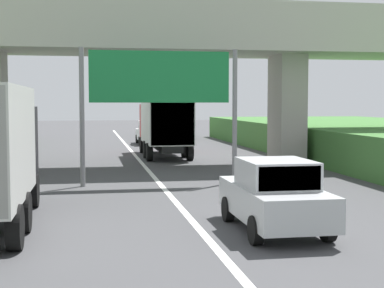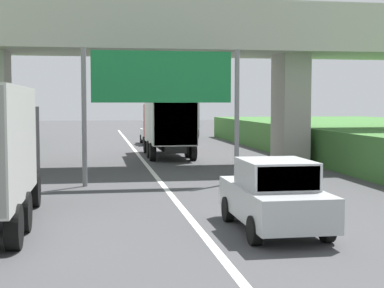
# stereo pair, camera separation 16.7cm
# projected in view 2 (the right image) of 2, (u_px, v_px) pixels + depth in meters

# --- Properties ---
(lane_centre_stripe) EXTENTS (0.20, 84.89, 0.01)m
(lane_centre_stripe) POSITION_uv_depth(u_px,v_px,m) (162.00, 183.00, 21.97)
(lane_centre_stripe) COLOR white
(lane_centre_stripe) RESTS_ON ground
(overpass_bridge) EXTENTS (40.00, 4.80, 7.56)m
(overpass_bridge) POSITION_uv_depth(u_px,v_px,m) (148.00, 46.00, 27.09)
(overpass_bridge) COLOR #ADA89E
(overpass_bridge) RESTS_ON ground
(overhead_highway_sign) EXTENTS (5.88, 0.18, 5.06)m
(overhead_highway_sign) POSITION_uv_depth(u_px,v_px,m) (162.00, 85.00, 21.49)
(overhead_highway_sign) COLOR slate
(overhead_highway_sign) RESTS_ON ground
(truck_green) EXTENTS (2.44, 7.30, 3.44)m
(truck_green) POSITION_uv_depth(u_px,v_px,m) (180.00, 115.00, 51.31)
(truck_green) COLOR black
(truck_green) RESTS_ON ground
(truck_red) EXTENTS (2.44, 7.30, 3.44)m
(truck_red) POSITION_uv_depth(u_px,v_px,m) (168.00, 123.00, 32.66)
(truck_red) COLOR black
(truck_red) RESTS_ON ground
(car_white) EXTENTS (1.86, 4.10, 1.72)m
(car_white) POSITION_uv_depth(u_px,v_px,m) (154.00, 132.00, 42.68)
(car_white) COLOR silver
(car_white) RESTS_ON ground
(car_silver) EXTENTS (1.86, 4.10, 1.72)m
(car_silver) POSITION_uv_depth(u_px,v_px,m) (274.00, 196.00, 13.80)
(car_silver) COLOR #B2B5B7
(car_silver) RESTS_ON ground
(construction_barrel_5) EXTENTS (0.57, 0.57, 0.90)m
(construction_barrel_5) POSITION_uv_depth(u_px,v_px,m) (10.00, 154.00, 29.32)
(construction_barrel_5) COLOR orange
(construction_barrel_5) RESTS_ON ground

